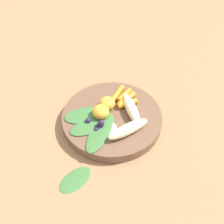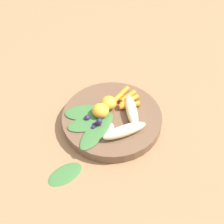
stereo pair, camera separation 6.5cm
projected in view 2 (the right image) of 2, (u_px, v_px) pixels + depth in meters
The scene contains 17 objects.
ground_plane at pixel (112, 122), 0.68m from camera, with size 2.40×2.40×0.00m, color #99704C.
bowl at pixel (112, 118), 0.67m from camera, with size 0.26×0.26×0.03m, color brown.
banana_peeled_left at pixel (132, 111), 0.65m from camera, with size 0.11×0.03×0.03m, color beige.
banana_peeled_right at pixel (125, 131), 0.60m from camera, with size 0.11×0.03×0.03m, color beige.
orange_segment_near at pixel (101, 109), 0.65m from camera, with size 0.04×0.04×0.03m, color #F4A833.
orange_segment_far at pixel (109, 103), 0.67m from camera, with size 0.04×0.04×0.03m, color #F4A833.
carrot_front at pixel (129, 105), 0.67m from camera, with size 0.02×0.02×0.06m, color orange.
carrot_mid_left at pixel (129, 101), 0.68m from camera, with size 0.02×0.02×0.06m, color orange.
carrot_mid_right at pixel (128, 97), 0.69m from camera, with size 0.01×0.01×0.05m, color orange.
carrot_rear at pixel (122, 93), 0.70m from camera, with size 0.01×0.01×0.06m, color orange.
carrot_small at pixel (116, 99), 0.69m from camera, with size 0.02×0.02×0.05m, color orange.
blueberry_pile at pixel (96, 122), 0.63m from camera, with size 0.04×0.05×0.03m.
coconut_shred_patch at pixel (106, 128), 0.63m from camera, with size 0.04×0.04×0.00m, color white.
kale_leaf_left at pixel (86, 112), 0.66m from camera, with size 0.11×0.06×0.01m, color #3D7038.
kale_leaf_right at pixel (89, 123), 0.64m from camera, with size 0.11×0.05×0.01m, color #3D7038.
kale_leaf_rear at pixel (97, 130), 0.62m from camera, with size 0.14×0.05×0.01m, color #3D7038.
kale_leaf_stray at pixel (65, 174), 0.57m from camera, with size 0.08×0.05×0.01m, color #3D7038.
Camera 2 is at (0.44, -0.01, 0.51)m, focal length 40.31 mm.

